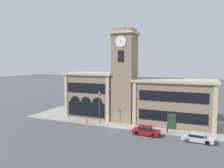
# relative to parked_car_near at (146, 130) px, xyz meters

# --- Properties ---
(ground_plane) EXTENTS (300.00, 300.00, 0.00)m
(ground_plane) POSITION_rel_parked_car_near_xyz_m (-6.24, 1.40, -0.78)
(ground_plane) COLOR #4C4C51
(sidewalk_kerb) EXTENTS (42.22, 13.04, 0.15)m
(sidewalk_kerb) POSITION_rel_parked_car_near_xyz_m (-6.24, 7.92, -0.70)
(sidewalk_kerb) COLOR gray
(sidewalk_kerb) RESTS_ON ground_plane
(clock_tower) EXTENTS (4.98, 4.98, 19.88)m
(clock_tower) POSITION_rel_parked_car_near_xyz_m (-6.24, 6.71, 8.61)
(clock_tower) COLOR #897056
(clock_tower) RESTS_ON ground_plane
(town_hall_left_wing) EXTENTS (11.38, 8.57, 9.87)m
(town_hall_left_wing) POSITION_rel_parked_car_near_xyz_m (-14.02, 8.47, 4.18)
(town_hall_left_wing) COLOR #897056
(town_hall_left_wing) RESTS_ON ground_plane
(town_hall_right_wing) EXTENTS (15.37, 8.57, 8.82)m
(town_hall_right_wing) POSITION_rel_parked_car_near_xyz_m (3.53, 8.48, 3.66)
(town_hall_right_wing) COLOR #897056
(town_hall_right_wing) RESTS_ON ground_plane
(parked_car_near) EXTENTS (4.48, 1.91, 1.49)m
(parked_car_near) POSITION_rel_parked_car_near_xyz_m (0.00, 0.00, 0.00)
(parked_car_near) COLOR maroon
(parked_car_near) RESTS_ON ground_plane
(parked_car_mid) EXTENTS (4.68, 2.06, 1.34)m
(parked_car_mid) POSITION_rel_parked_car_near_xyz_m (7.99, 0.00, -0.07)
(parked_car_mid) COLOR #B2B7C1
(parked_car_mid) RESTS_ON ground_plane
(street_lamp) EXTENTS (0.36, 0.36, 6.28)m
(street_lamp) POSITION_rel_parked_car_near_xyz_m (-9.64, 2.13, 3.44)
(street_lamp) COLOR #4C4C51
(street_lamp) RESTS_ON sidewalk_kerb
(bollard) EXTENTS (0.18, 0.18, 1.06)m
(bollard) POSITION_rel_parked_car_near_xyz_m (3.21, 2.00, -0.11)
(bollard) COLOR black
(bollard) RESTS_ON sidewalk_kerb
(fire_hydrant) EXTENTS (0.22, 0.22, 0.87)m
(fire_hydrant) POSITION_rel_parked_car_near_xyz_m (-12.28, 1.78, -0.21)
(fire_hydrant) COLOR red
(fire_hydrant) RESTS_ON sidewalk_kerb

